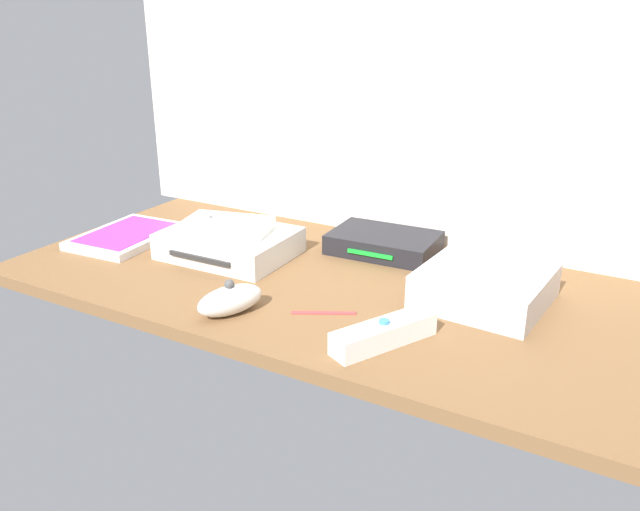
# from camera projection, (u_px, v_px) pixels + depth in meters

# --- Properties ---
(ground_plane) EXTENTS (1.00, 0.48, 0.02)m
(ground_plane) POSITION_uv_depth(u_px,v_px,m) (320.00, 285.00, 1.03)
(ground_plane) COLOR brown
(ground_plane) RESTS_ON ground
(back_wall) EXTENTS (1.10, 0.01, 0.64)m
(back_wall) POSITION_uv_depth(u_px,v_px,m) (392.00, 57.00, 1.11)
(back_wall) COLOR silver
(back_wall) RESTS_ON ground
(game_console) EXTENTS (0.21, 0.17, 0.04)m
(game_console) POSITION_uv_depth(u_px,v_px,m) (230.00, 243.00, 1.11)
(game_console) COLOR white
(game_console) RESTS_ON ground_plane
(mini_computer) EXTENTS (0.18, 0.18, 0.05)m
(mini_computer) POSITION_uv_depth(u_px,v_px,m) (485.00, 285.00, 0.94)
(mini_computer) COLOR silver
(mini_computer) RESTS_ON ground_plane
(game_case) EXTENTS (0.15, 0.20, 0.02)m
(game_case) POSITION_uv_depth(u_px,v_px,m) (127.00, 236.00, 1.19)
(game_case) COLOR white
(game_case) RESTS_ON ground_plane
(network_router) EXTENTS (0.19, 0.13, 0.03)m
(network_router) POSITION_uv_depth(u_px,v_px,m) (384.00, 243.00, 1.13)
(network_router) COLOR black
(network_router) RESTS_ON ground_plane
(remote_wand) EXTENTS (0.10, 0.15, 0.03)m
(remote_wand) POSITION_uv_depth(u_px,v_px,m) (384.00, 334.00, 0.82)
(remote_wand) COLOR white
(remote_wand) RESTS_ON ground_plane
(remote_nunchuk) EXTENTS (0.08, 0.11, 0.05)m
(remote_nunchuk) POSITION_uv_depth(u_px,v_px,m) (230.00, 300.00, 0.90)
(remote_nunchuk) COLOR white
(remote_nunchuk) RESTS_ON ground_plane
(remote_classic_pad) EXTENTS (0.16, 0.11, 0.02)m
(remote_classic_pad) POSITION_uv_depth(u_px,v_px,m) (228.00, 225.00, 1.10)
(remote_classic_pad) COLOR white
(remote_classic_pad) RESTS_ON game_console
(stylus_pen) EXTENTS (0.08, 0.05, 0.01)m
(stylus_pen) POSITION_uv_depth(u_px,v_px,m) (324.00, 311.00, 0.91)
(stylus_pen) COLOR red
(stylus_pen) RESTS_ON ground_plane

